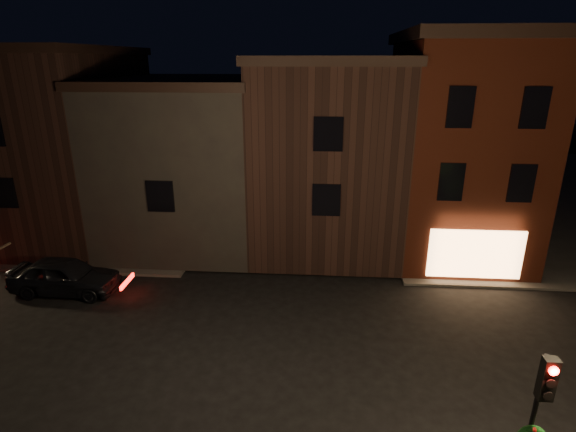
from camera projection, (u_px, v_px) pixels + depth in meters
The scene contains 8 objects.
ground at pixel (280, 350), 15.32m from camera, with size 120.00×120.00×0.00m, color black.
sidewalk_far_left at pixel (52, 184), 35.54m from camera, with size 30.00×30.00×0.12m, color #2D2B28.
corner_building at pixel (460, 146), 21.87m from camera, with size 6.50×8.50×10.50m.
row_building_a at pixel (326, 151), 23.49m from camera, with size 7.30×10.30×9.40m.
row_building_b at pixel (191, 158), 24.17m from camera, with size 7.80×10.30×8.40m.
row_building_c at pixel (60, 143), 24.44m from camera, with size 7.30×10.30×9.90m.
traffic_signal at pixel (537, 415), 8.81m from camera, with size 0.58×0.38×4.05m.
parked_car_a at pixel (65, 276), 18.91m from camera, with size 1.81×4.51×1.54m, color black.
Camera 1 is at (1.25, -12.87, 9.41)m, focal length 28.00 mm.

